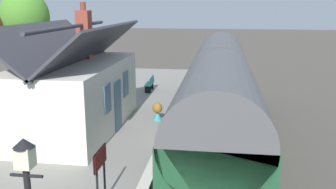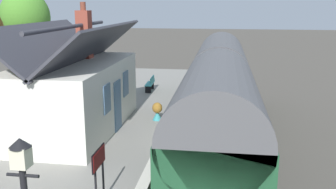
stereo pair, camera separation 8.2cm
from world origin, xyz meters
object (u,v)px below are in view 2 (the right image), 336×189
Objects in this scene: station_sign_board at (99,163)px; tree_far_left at (25,18)px; train at (219,96)px; bench_near_building at (151,83)px; station_building at (76,93)px; planter_bench_right at (157,111)px.

station_sign_board is 0.23× the size of tree_far_left.
bench_near_building is at bearing 33.56° from train.
train is at bearing -22.68° from station_sign_board.
station_sign_board is 14.31m from tree_far_left.
train is 2.47× the size of tree_far_left.
station_building is at bearing 166.90° from bench_near_building.
station_building reaches higher than station_sign_board.
station_building is 7.98m from tree_far_left.
station_building is 9.38× the size of planter_bench_right.
station_building is (-1.17, 5.93, 0.18)m from train.
tree_far_left is at bearing 106.15° from bench_near_building.
planter_bench_right is (-5.77, -1.42, -0.07)m from bench_near_building.
station_building is 4.91× the size of station_sign_board.
tree_far_left is (11.45, 7.95, 3.24)m from station_sign_board.
station_building is 1.13× the size of tree_far_left.
station_sign_board is at bearing -174.77° from bench_near_building.
station_sign_board is (-13.40, -1.23, 0.71)m from bench_near_building.
station_sign_board is (-7.63, 0.20, 0.78)m from planter_bench_right.
station_sign_board reaches higher than bench_near_building.
station_building is 3.78m from planter_bench_right.
tree_far_left is at bearing 42.01° from station_building.
tree_far_left is at bearing 68.20° from train.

